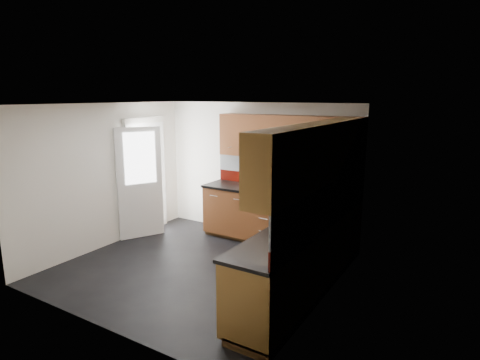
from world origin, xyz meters
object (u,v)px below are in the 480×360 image
Objects in this scene: gas_hob at (271,190)px; utensil_pot at (260,180)px; toaster at (349,194)px; food_processor at (334,198)px.

utensil_pot is at bearing 146.10° from gas_hob.
food_processor is (-0.08, -0.48, 0.03)m from toaster.
food_processor is at bearing -21.74° from utensil_pot.
toaster is (1.65, -0.14, 0.00)m from utensil_pot.
utensil_pot is 1.29× the size of toaster.
food_processor is at bearing -99.83° from toaster.
toaster is at bearing 80.17° from food_processor.
toaster is at bearing -4.99° from utensil_pot.
food_processor is at bearing -17.72° from gas_hob.
gas_hob is at bearing -33.90° from utensil_pot.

